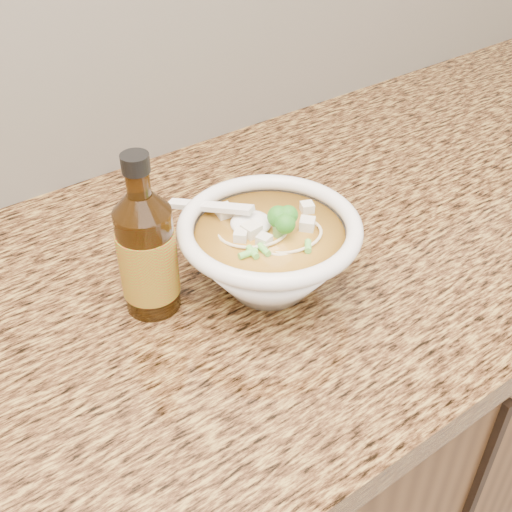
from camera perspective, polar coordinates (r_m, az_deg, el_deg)
soup_bowl at (r=0.77m, az=1.18°, el=0.25°), size 0.22×0.24×0.12m
hot_sauce_bottle at (r=0.74m, az=-9.64°, el=0.20°), size 0.09×0.09×0.21m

